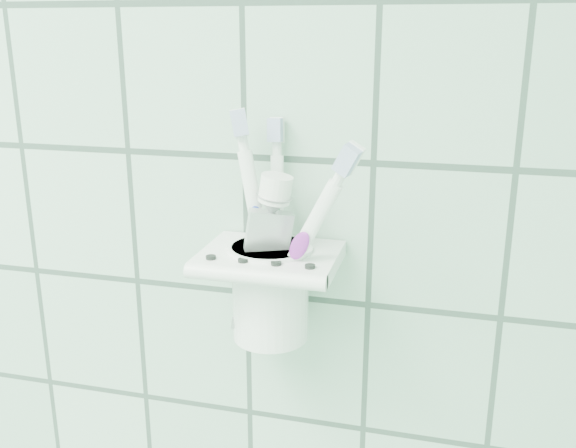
# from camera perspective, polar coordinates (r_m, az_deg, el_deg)

# --- Properties ---
(holder_bracket) EXTENTS (0.12, 0.10, 0.04)m
(holder_bracket) POSITION_cam_1_polar(r_m,az_deg,el_deg) (0.59, -1.56, -3.18)
(holder_bracket) COLOR white
(holder_bracket) RESTS_ON wall_back
(cup) EXTENTS (0.08, 0.08, 0.09)m
(cup) POSITION_cam_1_polar(r_m,az_deg,el_deg) (0.61, -1.58, -5.72)
(cup) COLOR white
(cup) RESTS_ON holder_bracket
(toothbrush_pink) EXTENTS (0.05, 0.03, 0.21)m
(toothbrush_pink) POSITION_cam_1_polar(r_m,az_deg,el_deg) (0.57, -1.07, -0.13)
(toothbrush_pink) COLOR white
(toothbrush_pink) RESTS_ON cup
(toothbrush_blue) EXTENTS (0.02, 0.03, 0.20)m
(toothbrush_blue) POSITION_cam_1_polar(r_m,az_deg,el_deg) (0.60, -0.96, -0.13)
(toothbrush_blue) COLOR white
(toothbrush_blue) RESTS_ON cup
(toothbrush_orange) EXTENTS (0.10, 0.05, 0.21)m
(toothbrush_orange) POSITION_cam_1_polar(r_m,az_deg,el_deg) (0.58, -3.05, 0.34)
(toothbrush_orange) COLOR white
(toothbrush_orange) RESTS_ON cup
(toothpaste_tube) EXTENTS (0.06, 0.04, 0.16)m
(toothpaste_tube) POSITION_cam_1_polar(r_m,az_deg,el_deg) (0.59, -3.20, -1.57)
(toothpaste_tube) COLOR silver
(toothpaste_tube) RESTS_ON cup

